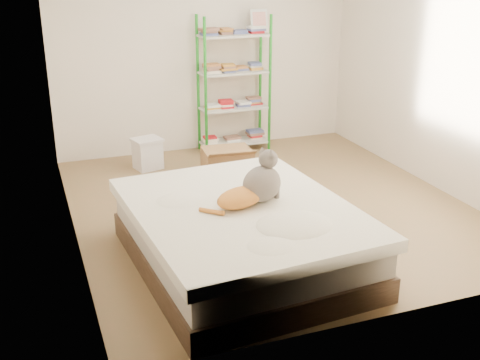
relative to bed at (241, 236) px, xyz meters
name	(u,v)px	position (x,y,z in m)	size (l,w,h in m)	color
room	(272,77)	(0.69, 1.05, 1.04)	(3.81, 4.21, 2.61)	olive
bed	(241,236)	(0.00, 0.00, 0.00)	(1.77, 2.15, 0.52)	brown
orange_cat	(240,195)	(-0.02, -0.02, 0.36)	(0.50, 0.27, 0.20)	orange
grey_cat	(262,176)	(0.19, 0.04, 0.47)	(0.31, 0.37, 0.42)	gray
shelf_unit	(234,84)	(1.00, 2.93, 0.59)	(0.90, 0.36, 1.74)	green
cardboard_box	(227,165)	(0.53, 1.87, -0.08)	(0.56, 0.54, 0.42)	#B28445
white_bin	(148,153)	(-0.22, 2.58, -0.07)	(0.38, 0.35, 0.37)	white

